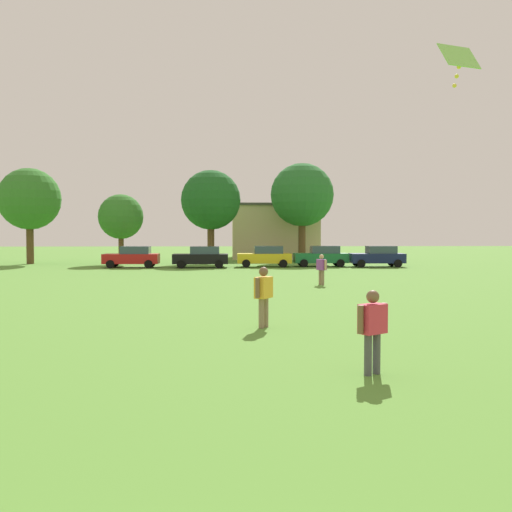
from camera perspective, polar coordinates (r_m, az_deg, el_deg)
name	(u,v)px	position (r m, az deg, el deg)	size (l,w,h in m)	color
ground_plane	(222,284)	(31.41, -3.39, -2.79)	(160.00, 160.00, 0.00)	#568C33
adult_bystander	(373,325)	(11.87, 11.32, -6.59)	(0.69, 0.56, 1.69)	#4C4C51
bystander_near_trees	(264,292)	(17.26, 0.74, -3.50)	(0.59, 0.75, 1.80)	#8C7259
bystander_midfield	(322,267)	(31.17, 6.42, -1.06)	(0.52, 0.69, 1.63)	#8C7259
kite	(459,60)	(15.33, 19.19, 17.67)	(1.06, 0.75, 1.05)	#8CD859
parked_car_red_0	(132,257)	(46.89, -11.99, -0.07)	(4.30, 2.02, 1.68)	red
parked_car_black_1	(202,257)	(45.91, -5.33, -0.08)	(4.30, 2.02, 1.68)	black
parked_car_yellow_2	(265,256)	(46.67, 0.90, -0.03)	(4.30, 2.02, 1.68)	yellow
parked_car_green_3	(322,256)	(47.47, 6.43, 0.00)	(4.30, 2.02, 1.68)	#196B38
parked_car_navy_4	(378,256)	(47.81, 11.82, -0.02)	(4.30, 2.02, 1.68)	#141E4C
tree_far_left	(29,199)	(54.78, -21.27, 5.19)	(5.37, 5.37, 8.37)	brown
tree_left	(121,217)	(52.27, -13.07, 3.74)	(3.91, 3.91, 6.09)	brown
tree_right	(211,200)	(52.95, -4.44, 5.45)	(5.37, 5.37, 8.37)	brown
tree_far_right	(302,195)	(55.40, 4.53, 5.94)	(5.95, 5.95, 9.27)	brown
house_left	(274,231)	(61.78, 1.77, 2.43)	(9.14, 7.97, 5.70)	beige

